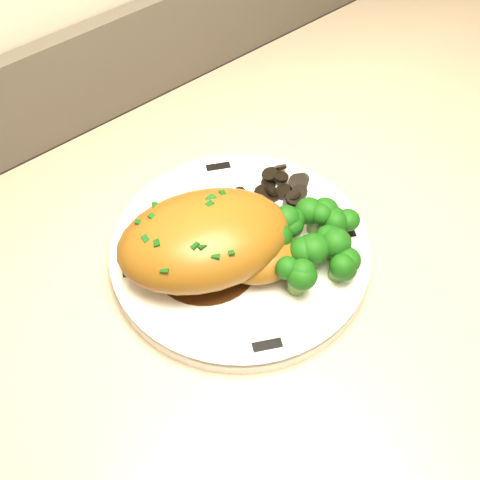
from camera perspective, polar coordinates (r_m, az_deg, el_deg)
counter at (r=1.07m, az=16.97°, el=-6.18°), size 1.86×0.63×0.92m
plate at (r=0.58m, az=-0.00°, el=-1.10°), size 0.30×0.30×0.02m
rim_accent_0 at (r=0.65m, az=-2.07°, el=6.96°), size 0.03×0.02×0.00m
rim_accent_1 at (r=0.57m, az=-10.69°, el=-2.41°), size 0.02×0.03×0.00m
rim_accent_2 at (r=0.52m, az=2.60°, el=-9.94°), size 0.03×0.02×0.00m
rim_accent_3 at (r=0.60m, az=10.19°, el=1.21°), size 0.02×0.03×0.00m
gravy_pool at (r=0.57m, az=-3.28°, el=-1.85°), size 0.10×0.10×0.00m
chicken_breast at (r=0.54m, az=-2.79°, el=-0.13°), size 0.19×0.16×0.06m
mushroom_pile at (r=0.61m, az=3.16°, el=3.68°), size 0.08×0.06×0.02m
broccoli_florets at (r=0.56m, az=6.81°, el=-0.04°), size 0.10×0.09×0.04m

